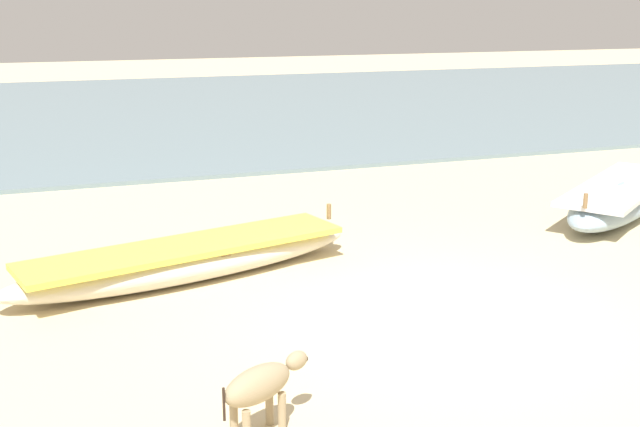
{
  "coord_description": "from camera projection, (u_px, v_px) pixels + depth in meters",
  "views": [
    {
      "loc": [
        -3.72,
        -6.6,
        3.11
      ],
      "look_at": [
        -0.56,
        2.25,
        0.6
      ],
      "focal_mm": 44.11,
      "sensor_mm": 36.0,
      "label": 1
    }
  ],
  "objects": [
    {
      "name": "fishing_boat_2",
      "position": [
        620.0,
        198.0,
        11.92
      ],
      "size": [
        3.77,
        3.08,
        0.68
      ],
      "rotation": [
        0.0,
        0.0,
        3.76
      ],
      "color": "#8CA5B7",
      "rests_on": "ground"
    },
    {
      "name": "sea_water",
      "position": [
        170.0,
        109.0,
        23.76
      ],
      "size": [
        60.0,
        20.0,
        0.08
      ],
      "primitive_type": "cube",
      "color": "slate",
      "rests_on": "ground"
    },
    {
      "name": "ground",
      "position": [
        446.0,
        319.0,
        8.02
      ],
      "size": [
        80.0,
        80.0,
        0.0
      ],
      "primitive_type": "plane",
      "color": "beige"
    },
    {
      "name": "calf_near_dun",
      "position": [
        261.0,
        386.0,
        5.76
      ],
      "size": [
        0.81,
        0.55,
        0.56
      ],
      "rotation": [
        0.0,
        0.0,
        0.49
      ],
      "color": "tan",
      "rests_on": "ground"
    },
    {
      "name": "fishing_boat_0",
      "position": [
        187.0,
        260.0,
        9.13
      ],
      "size": [
        4.42,
        1.89,
        0.62
      ],
      "rotation": [
        0.0,
        0.0,
        0.25
      ],
      "color": "beige",
      "rests_on": "ground"
    }
  ]
}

